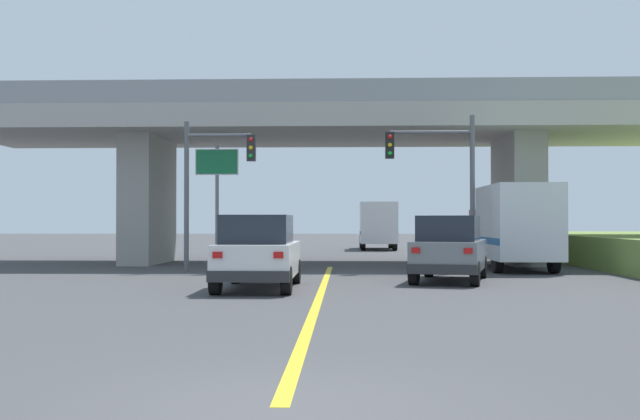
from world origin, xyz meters
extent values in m
plane|color=#424244|center=(0.00, 25.84, 0.00)|extent=(160.00, 160.00, 0.00)
cube|color=#A8A59E|center=(0.00, 25.84, 6.00)|extent=(32.11, 8.42, 0.95)
cube|color=#9A9891|center=(-8.12, 25.84, 2.76)|extent=(1.35, 5.05, 5.53)
cube|color=#9A9891|center=(8.12, 25.84, 2.76)|extent=(1.35, 5.05, 5.53)
cube|color=gray|center=(0.00, 21.78, 6.93)|extent=(32.11, 0.20, 0.90)
cube|color=gray|center=(0.00, 29.90, 6.93)|extent=(32.11, 0.20, 0.90)
cube|color=yellow|center=(0.00, 11.63, 0.00)|extent=(0.20, 23.26, 0.01)
cube|color=silver|center=(-1.74, 13.23, 0.81)|extent=(1.99, 4.64, 0.90)
cube|color=#1E232D|center=(-1.74, 12.88, 1.64)|extent=(1.75, 2.55, 0.76)
cube|color=#2D2D30|center=(-1.74, 10.96, 0.50)|extent=(2.03, 0.20, 0.28)
cube|color=red|center=(-2.48, 10.89, 1.03)|extent=(0.24, 0.06, 0.16)
cube|color=red|center=(-0.99, 10.89, 1.03)|extent=(0.24, 0.06, 0.16)
cylinder|color=black|center=(-2.63, 15.00, 0.36)|extent=(0.26, 0.72, 0.72)
cylinder|color=black|center=(-0.84, 15.00, 0.36)|extent=(0.26, 0.72, 0.72)
cylinder|color=black|center=(-2.63, 11.46, 0.36)|extent=(0.26, 0.72, 0.72)
cylinder|color=black|center=(-0.84, 11.46, 0.36)|extent=(0.26, 0.72, 0.72)
cube|color=slate|center=(3.86, 16.01, 0.81)|extent=(2.93, 4.76, 0.90)
cube|color=#1E232D|center=(3.78, 15.69, 1.64)|extent=(2.24, 2.77, 0.76)
cube|color=#2D2D30|center=(3.35, 13.91, 0.50)|extent=(1.97, 0.66, 0.28)
cube|color=red|center=(2.62, 14.02, 1.03)|extent=(0.25, 0.11, 0.16)
cube|color=red|center=(4.04, 13.67, 1.03)|extent=(0.25, 0.11, 0.16)
cylinder|color=black|center=(3.40, 17.84, 0.36)|extent=(0.42, 0.76, 0.72)
cylinder|color=black|center=(5.10, 17.42, 0.36)|extent=(0.42, 0.76, 0.72)
cylinder|color=black|center=(2.62, 14.61, 0.36)|extent=(0.42, 0.76, 0.72)
cylinder|color=black|center=(4.31, 14.19, 0.36)|extent=(0.42, 0.76, 0.72)
cube|color=red|center=(7.07, 24.56, 1.40)|extent=(2.20, 2.00, 1.90)
cube|color=silver|center=(7.07, 21.09, 1.82)|extent=(2.31, 4.94, 2.75)
cube|color=#195999|center=(7.07, 21.09, 1.14)|extent=(2.33, 4.84, 0.24)
cylinder|color=black|center=(6.07, 24.56, 0.45)|extent=(0.30, 0.90, 0.90)
cylinder|color=black|center=(8.07, 24.56, 0.45)|extent=(0.30, 0.90, 0.90)
cylinder|color=black|center=(6.07, 19.86, 0.45)|extent=(0.30, 0.90, 0.90)
cylinder|color=black|center=(8.07, 19.86, 0.45)|extent=(0.30, 0.90, 0.90)
cylinder|color=#56595E|center=(5.23, 20.16, 2.86)|extent=(0.18, 0.18, 5.71)
cylinder|color=#56595E|center=(3.74, 20.16, 5.10)|extent=(2.99, 0.12, 0.12)
cube|color=black|center=(2.24, 20.16, 4.62)|extent=(0.32, 0.26, 0.96)
sphere|color=red|center=(2.24, 20.01, 4.92)|extent=(0.16, 0.16, 0.16)
sphere|color=gold|center=(2.24, 20.01, 4.62)|extent=(0.16, 0.16, 0.16)
sphere|color=green|center=(2.24, 20.01, 4.32)|extent=(0.16, 0.16, 0.16)
cylinder|color=#56595E|center=(-5.23, 20.24, 2.77)|extent=(0.18, 0.18, 5.54)
cylinder|color=#56595E|center=(-4.04, 20.24, 5.03)|extent=(2.40, 0.12, 0.12)
cube|color=#232326|center=(-2.84, 20.24, 4.55)|extent=(0.32, 0.26, 0.96)
sphere|color=red|center=(-2.84, 20.09, 4.85)|extent=(0.16, 0.16, 0.16)
sphere|color=gold|center=(-2.84, 20.09, 4.55)|extent=(0.16, 0.16, 0.16)
sphere|color=green|center=(-2.84, 20.09, 4.25)|extent=(0.16, 0.16, 0.16)
cylinder|color=slate|center=(-4.56, 22.94, 2.47)|extent=(0.14, 0.14, 4.94)
cube|color=#197242|center=(-4.56, 22.88, 4.25)|extent=(1.67, 0.08, 0.97)
cube|color=white|center=(-4.56, 22.87, 4.25)|extent=(1.75, 0.04, 1.05)
cube|color=silver|center=(2.72, 45.11, 1.40)|extent=(2.20, 2.00, 1.90)
cube|color=silver|center=(2.72, 41.82, 1.76)|extent=(2.31, 4.58, 2.63)
cube|color=#195999|center=(2.72, 41.82, 1.11)|extent=(2.33, 4.49, 0.24)
cylinder|color=black|center=(1.72, 45.11, 0.45)|extent=(0.30, 0.90, 0.90)
cylinder|color=black|center=(3.72, 45.11, 0.45)|extent=(0.30, 0.90, 0.90)
cylinder|color=black|center=(1.72, 40.68, 0.45)|extent=(0.30, 0.90, 0.90)
cylinder|color=black|center=(3.72, 40.68, 0.45)|extent=(0.30, 0.90, 0.90)
camera|label=1|loc=(0.66, -7.52, 1.85)|focal=42.63mm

